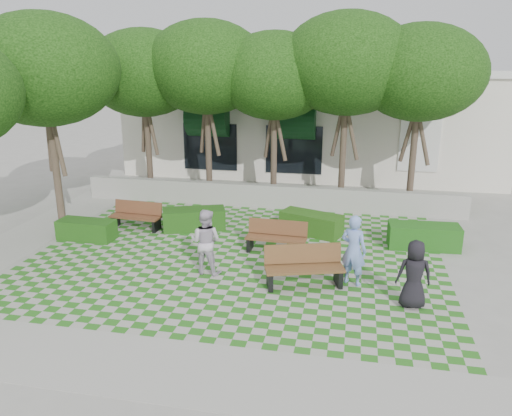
% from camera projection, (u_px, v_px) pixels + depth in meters
% --- Properties ---
extents(ground, '(90.00, 90.00, 0.00)m').
position_uv_depth(ground, '(228.00, 270.00, 13.96)').
color(ground, gray).
rests_on(ground, ground).
extents(lawn, '(12.00, 12.00, 0.00)m').
position_uv_depth(lawn, '(236.00, 256.00, 14.89)').
color(lawn, '#2B721E').
rests_on(lawn, ground).
extents(sidewalk_south, '(16.00, 2.00, 0.01)m').
position_uv_depth(sidewalk_south, '(166.00, 369.00, 9.55)').
color(sidewalk_south, '#9E9B93').
rests_on(sidewalk_south, ground).
extents(sidewalk_west, '(2.00, 12.00, 0.01)m').
position_uv_depth(sidewalk_west, '(22.00, 239.00, 16.27)').
color(sidewalk_west, '#9E9B93').
rests_on(sidewalk_west, ground).
extents(retaining_wall, '(15.00, 0.36, 0.90)m').
position_uv_depth(retaining_wall, '(267.00, 196.00, 19.63)').
color(retaining_wall, '#9E9B93').
rests_on(retaining_wall, ground).
extents(bench_east, '(2.13, 1.24, 1.06)m').
position_uv_depth(bench_east, '(304.00, 267.00, 12.89)').
color(bench_east, brown).
rests_on(bench_east, ground).
extents(bench_mid, '(1.85, 0.69, 0.96)m').
position_uv_depth(bench_mid, '(277.00, 237.00, 15.14)').
color(bench_mid, brown).
rests_on(bench_mid, ground).
extents(bench_west, '(1.82, 0.72, 0.93)m').
position_uv_depth(bench_west, '(136.00, 216.00, 17.19)').
color(bench_west, brown).
rests_on(bench_west, ground).
extents(hedge_east, '(2.18, 0.97, 0.75)m').
position_uv_depth(hedge_east, '(424.00, 236.00, 15.48)').
color(hedge_east, '#1A5115').
rests_on(hedge_east, ground).
extents(hedge_midright, '(2.20, 1.49, 0.72)m').
position_uv_depth(hedge_midright, '(311.00, 223.00, 16.72)').
color(hedge_midright, '#214B14').
rests_on(hedge_midright, ground).
extents(hedge_midleft, '(2.25, 1.51, 0.73)m').
position_uv_depth(hedge_midleft, '(194.00, 219.00, 17.14)').
color(hedge_midleft, '#1A4412').
rests_on(hedge_midleft, ground).
extents(hedge_west, '(1.87, 0.80, 0.64)m').
position_uv_depth(hedge_west, '(87.00, 230.00, 16.22)').
color(hedge_west, '#1C4913').
rests_on(hedge_west, ground).
extents(person_blue, '(0.81, 0.68, 1.89)m').
position_uv_depth(person_blue, '(354.00, 250.00, 12.85)').
color(person_blue, '#7E9CE5').
rests_on(person_blue, ground).
extents(person_dark, '(0.86, 0.60, 1.67)m').
position_uv_depth(person_dark, '(414.00, 274.00, 11.70)').
color(person_dark, black).
rests_on(person_dark, ground).
extents(person_white, '(0.96, 0.79, 1.82)m').
position_uv_depth(person_white, '(206.00, 242.00, 13.55)').
color(person_white, silver).
rests_on(person_white, ground).
extents(tree_row, '(17.70, 13.40, 7.41)m').
position_uv_depth(tree_row, '(218.00, 72.00, 18.37)').
color(tree_row, '#47382B').
rests_on(tree_row, ground).
extents(building, '(18.00, 8.92, 5.15)m').
position_uv_depth(building, '(312.00, 120.00, 26.23)').
color(building, silver).
rests_on(building, ground).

